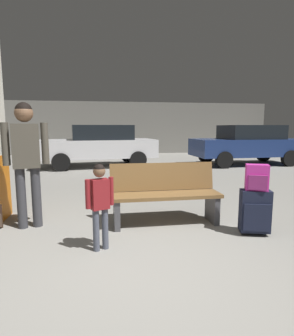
% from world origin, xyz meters
% --- Properties ---
extents(ground_plane, '(18.00, 18.00, 0.10)m').
position_xyz_m(ground_plane, '(0.00, 4.00, -0.05)').
color(ground_plane, gray).
extents(garage_back_wall, '(18.00, 0.12, 2.80)m').
position_xyz_m(garage_back_wall, '(0.00, 12.86, 1.40)').
color(garage_back_wall, slate).
rests_on(garage_back_wall, ground_plane).
extents(bench, '(1.61, 0.54, 0.89)m').
position_xyz_m(bench, '(0.54, 1.39, 0.44)').
color(bench, brown).
rests_on(bench, ground_plane).
extents(suitcase, '(0.42, 0.31, 0.60)m').
position_xyz_m(suitcase, '(1.63, 0.75, 0.32)').
color(suitcase, '#191E33').
rests_on(suitcase, ground_plane).
extents(backpack_bright, '(0.32, 0.27, 0.34)m').
position_xyz_m(backpack_bright, '(1.63, 0.75, 0.77)').
color(backpack_bright, '#D833A5').
rests_on(backpack_bright, suitcase).
extents(child, '(0.32, 0.19, 1.01)m').
position_xyz_m(child, '(-0.39, 0.59, 0.62)').
color(child, '#4C5160').
rests_on(child, ground_plane).
extents(adult, '(0.59, 0.28, 1.76)m').
position_xyz_m(adult, '(-1.40, 1.50, 1.09)').
color(adult, '#38383D').
rests_on(adult, ground_plane).
extents(parked_car_side, '(4.17, 1.93, 1.51)m').
position_xyz_m(parked_car_side, '(5.13, 7.47, 0.81)').
color(parked_car_side, navy).
rests_on(parked_car_side, ground_plane).
extents(parked_car_far, '(4.28, 2.19, 1.51)m').
position_xyz_m(parked_car_far, '(-0.50, 7.78, 0.81)').
color(parked_car_far, silver).
rests_on(parked_car_far, ground_plane).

